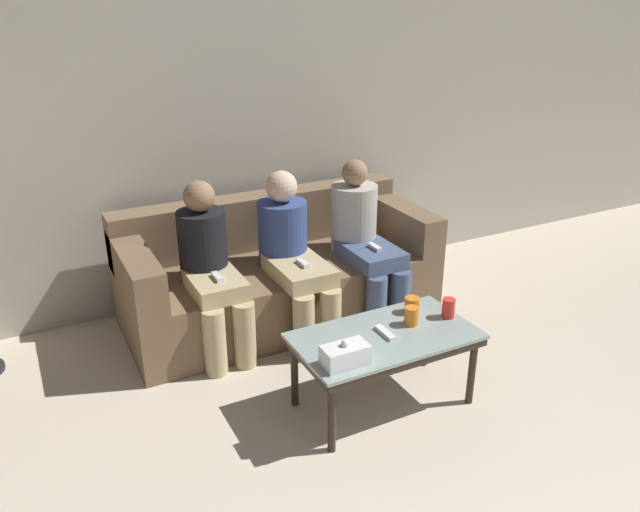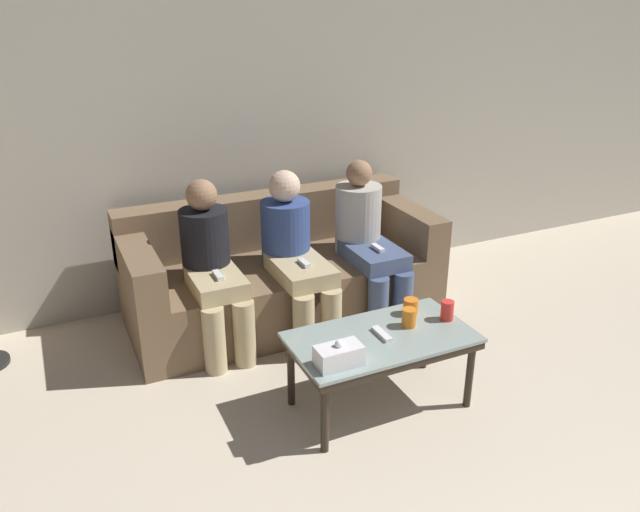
# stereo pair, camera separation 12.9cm
# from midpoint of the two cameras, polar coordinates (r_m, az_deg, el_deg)

# --- Properties ---
(wall_back) EXTENTS (12.00, 0.06, 2.60)m
(wall_back) POSITION_cam_midpoint_polar(r_m,az_deg,el_deg) (4.35, -7.89, 13.03)
(wall_back) COLOR #B7B2A3
(wall_back) RESTS_ON ground_plane
(couch) EXTENTS (2.03, 0.86, 0.77)m
(couch) POSITION_cam_midpoint_polar(r_m,az_deg,el_deg) (4.19, -4.79, -1.66)
(couch) COLOR brown
(couch) RESTS_ON ground_plane
(coffee_table) EXTENTS (0.94, 0.51, 0.42)m
(coffee_table) POSITION_cam_midpoint_polar(r_m,az_deg,el_deg) (3.24, 4.80, -7.86)
(coffee_table) COLOR #8C9E99
(coffee_table) RESTS_ON ground_plane
(cup_near_left) EXTENTS (0.08, 0.08, 0.09)m
(cup_near_left) POSITION_cam_midpoint_polar(r_m,az_deg,el_deg) (3.43, 7.34, -4.47)
(cup_near_left) COLOR orange
(cup_near_left) RESTS_ON coffee_table
(cup_near_right) EXTENTS (0.07, 0.07, 0.11)m
(cup_near_right) POSITION_cam_midpoint_polar(r_m,az_deg,el_deg) (3.41, 10.60, -4.71)
(cup_near_right) COLOR red
(cup_near_right) RESTS_ON coffee_table
(cup_far_center) EXTENTS (0.07, 0.07, 0.10)m
(cup_far_center) POSITION_cam_midpoint_polar(r_m,az_deg,el_deg) (3.30, 7.24, -5.47)
(cup_far_center) COLOR orange
(cup_far_center) RESTS_ON coffee_table
(tissue_box) EXTENTS (0.22, 0.12, 0.13)m
(tissue_box) POSITION_cam_midpoint_polar(r_m,az_deg,el_deg) (2.95, 1.05, -9.04)
(tissue_box) COLOR white
(tissue_box) RESTS_ON coffee_table
(game_remote) EXTENTS (0.04, 0.15, 0.02)m
(game_remote) POSITION_cam_midpoint_polar(r_m,az_deg,el_deg) (3.22, 4.83, -7.01)
(game_remote) COLOR white
(game_remote) RESTS_ON coffee_table
(seated_person_left_end) EXTENTS (0.31, 0.62, 1.04)m
(seated_person_left_end) POSITION_cam_midpoint_polar(r_m,az_deg,el_deg) (3.75, -11.00, -0.92)
(seated_person_left_end) COLOR tan
(seated_person_left_end) RESTS_ON ground_plane
(seated_person_mid_left) EXTENTS (0.31, 0.71, 1.03)m
(seated_person_mid_left) POSITION_cam_midpoint_polar(r_m,az_deg,el_deg) (3.89, -3.56, 0.42)
(seated_person_mid_left) COLOR tan
(seated_person_mid_left) RESTS_ON ground_plane
(seated_person_mid_right) EXTENTS (0.31, 0.67, 1.04)m
(seated_person_mid_right) POSITION_cam_midpoint_polar(r_m,az_deg,el_deg) (4.12, 3.07, 1.75)
(seated_person_mid_right) COLOR #47567A
(seated_person_mid_right) RESTS_ON ground_plane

